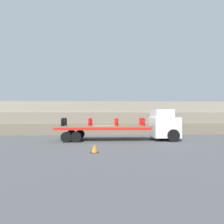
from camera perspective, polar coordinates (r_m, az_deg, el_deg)
The scene contains 15 objects.
ground_plane at distance 16.51m, azimuth -2.85°, elevation -9.22°, with size 120.00×120.00×0.00m, color #3F4244.
rock_cliff at distance 22.54m, azimuth -2.70°, elevation -1.91°, with size 60.00×3.30×4.08m.
truck_cab at distance 17.33m, azimuth 16.80°, elevation -3.96°, with size 2.33×2.67×2.86m.
flatbed_trailer at distance 16.42m, azimuth -5.35°, elevation -5.48°, with size 8.49×2.59×1.37m.
fire_hydrant_black_near_0 at distance 16.27m, azimuth -15.84°, elevation -3.16°, with size 0.37×0.60×0.76m.
fire_hydrant_black_far_0 at distance 17.34m, azimuth -14.99°, elevation -3.05°, with size 0.37×0.60×0.76m.
fire_hydrant_red_near_1 at distance 15.88m, azimuth -7.27°, elevation -3.25°, with size 0.37×0.60×0.76m.
fire_hydrant_red_far_1 at distance 16.97m, azimuth -6.94°, elevation -3.12°, with size 0.37×0.60×0.76m.
fire_hydrant_red_near_2 at distance 15.85m, azimuth 1.54°, elevation -3.26°, with size 0.37×0.60×0.76m.
fire_hydrant_red_far_2 at distance 16.95m, azimuth 1.29°, elevation -3.14°, with size 0.37×0.60×0.76m.
fire_hydrant_red_near_3 at distance 16.20m, azimuth 10.16°, elevation -3.20°, with size 0.37×0.60×0.76m.
fire_hydrant_red_far_3 at distance 17.27m, azimuth 9.38°, elevation -3.09°, with size 0.37×0.60×0.76m.
cargo_strap_rear at distance 16.41m, azimuth -7.10°, elevation -1.78°, with size 0.05×2.69×0.01m.
cargo_strap_middle at distance 16.72m, azimuth 9.75°, elevation -1.76°, with size 0.05×2.69×0.01m.
traffic_cone at distance 11.14m, azimuth -5.75°, elevation -11.75°, with size 0.51×0.51×0.51m.
Camera 1 is at (0.16, -16.36, 2.26)m, focal length 28.00 mm.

